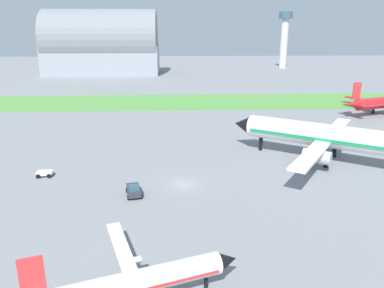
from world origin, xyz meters
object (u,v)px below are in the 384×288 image
at_px(airplane_foreground_turboprop, 135,282).
at_px(airplane_midfield_jet, 326,136).
at_px(baggage_cart_by_runway, 45,173).
at_px(control_tower, 284,35).
at_px(pushback_tug_near_gate, 134,190).
at_px(airplane_parked_jet_far, 384,103).

bearing_deg(airplane_foreground_turboprop, airplane_midfield_jet, 31.15).
height_order(airplane_midfield_jet, baggage_cart_by_runway, airplane_midfield_jet).
relative_size(airplane_midfield_jet, airplane_foreground_turboprop, 1.47).
height_order(baggage_cart_by_runway, control_tower, control_tower).
bearing_deg(pushback_tug_near_gate, baggage_cart_by_runway, -129.49).
bearing_deg(airplane_foreground_turboprop, pushback_tug_near_gate, 77.89).
bearing_deg(pushback_tug_near_gate, control_tower, 146.83).
bearing_deg(airplane_foreground_turboprop, baggage_cart_by_runway, 101.74).
distance_m(airplane_foreground_turboprop, pushback_tug_near_gate, 22.39).
bearing_deg(pushback_tug_near_gate, airplane_midfield_jet, 100.88).
bearing_deg(airplane_midfield_jet, baggage_cart_by_runway, 40.44).
xyz_separation_m(airplane_parked_jet_far, airplane_foreground_turboprop, (-61.75, -72.33, -1.03)).
bearing_deg(airplane_parked_jet_far, baggage_cart_by_runway, -172.10).
bearing_deg(airplane_midfield_jet, pushback_tug_near_gate, 56.38).
xyz_separation_m(baggage_cart_by_runway, control_tower, (89.39, 177.19, 19.45)).
distance_m(airplane_foreground_turboprop, control_tower, 220.27).
bearing_deg(control_tower, airplane_midfield_jet, -103.56).
xyz_separation_m(airplane_midfield_jet, airplane_foreground_turboprop, (-30.30, -35.57, -2.19)).
xyz_separation_m(airplane_midfield_jet, pushback_tug_near_gate, (-32.76, -13.38, -3.72)).
bearing_deg(airplane_parked_jet_far, airplane_foreground_turboprop, -150.48).
bearing_deg(airplane_midfield_jet, control_tower, -69.39).
height_order(airplane_midfield_jet, control_tower, control_tower).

